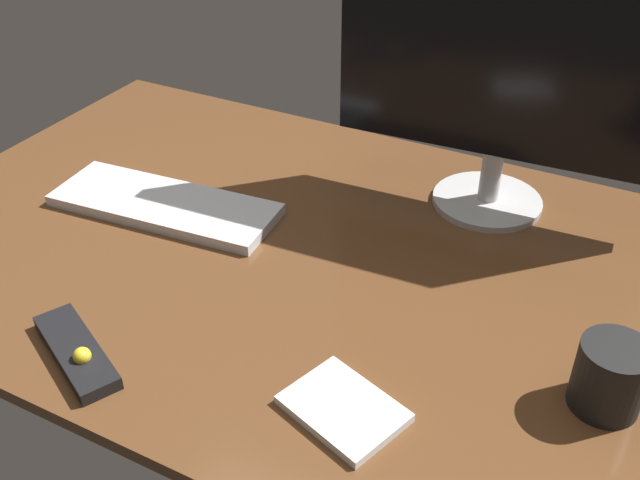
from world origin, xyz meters
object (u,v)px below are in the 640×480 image
at_px(media_remote, 77,352).
at_px(coffee_mug, 610,377).
at_px(monitor, 510,48).
at_px(notepad, 343,409).
at_px(keyboard, 165,204).

relative_size(media_remote, coffee_mug, 2.00).
bearing_deg(monitor, notepad, -94.63).
relative_size(media_remote, notepad, 1.33).
bearing_deg(coffee_mug, notepad, -150.00).
relative_size(monitor, media_remote, 2.98).
xyz_separation_m(media_remote, notepad, (0.34, 0.07, -0.00)).
distance_m(keyboard, notepad, 0.53).
bearing_deg(notepad, keyboard, 150.11).
xyz_separation_m(monitor, notepad, (-0.01, -0.53, -0.26)).
height_order(monitor, coffee_mug, monitor).
bearing_deg(coffee_mug, media_remote, -159.44).
bearing_deg(media_remote, monitor, 86.40).
bearing_deg(keyboard, monitor, 24.51).
bearing_deg(monitor, keyboard, -153.93).
xyz_separation_m(monitor, media_remote, (-0.35, -0.60, -0.26)).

